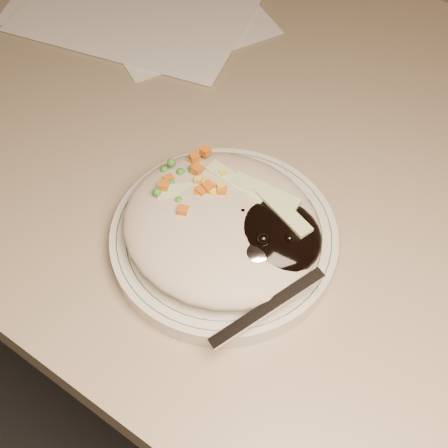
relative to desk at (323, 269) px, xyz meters
The scene contains 4 objects.
desk is the anchor object (origin of this frame).
plate 0.27m from the desk, 109.20° to the right, with size 0.22×0.22×0.02m, color silver.
plate_rim 0.27m from the desk, 109.20° to the right, with size 0.21×0.21×0.00m.
meal 0.29m from the desk, 107.68° to the right, with size 0.21×0.19×0.05m.
Camera 1 is at (0.15, 0.94, 1.26)m, focal length 50.00 mm.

